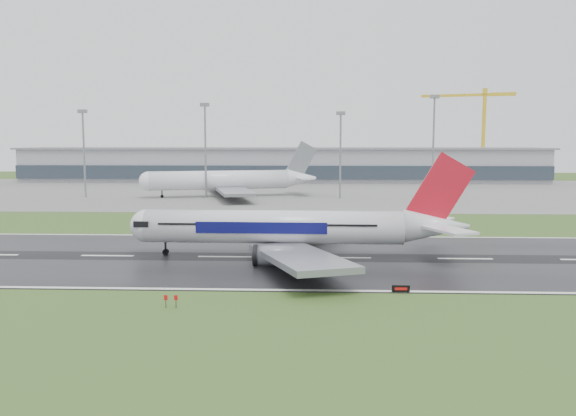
{
  "coord_description": "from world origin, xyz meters",
  "views": [
    {
      "loc": [
        14.8,
        -97.73,
        19.75
      ],
      "look_at": [
        10.15,
        12.0,
        7.0
      ],
      "focal_mm": 37.09,
      "sensor_mm": 36.0,
      "label": 1
    }
  ],
  "objects": [
    {
      "name": "floodmast_1",
      "position": [
        -62.39,
        100.0,
        14.2
      ],
      "size": [
        0.64,
        0.64,
        28.4
      ],
      "primitive_type": "cylinder",
      "color": "gray",
      "rests_on": "ground"
    },
    {
      "name": "apron",
      "position": [
        0.0,
        125.0,
        0.04
      ],
      "size": [
        400.0,
        130.0,
        0.08
      ],
      "primitive_type": "cube",
      "color": "slate",
      "rests_on": "ground"
    },
    {
      "name": "runway_sign",
      "position": [
        26.17,
        -22.34,
        0.52
      ],
      "size": [
        2.31,
        0.63,
        1.04
      ],
      "primitive_type": null,
      "rotation": [
        0.0,
        0.0,
        -0.16
      ],
      "color": "black",
      "rests_on": "ground"
    },
    {
      "name": "terminal",
      "position": [
        0.0,
        185.0,
        7.5
      ],
      "size": [
        240.0,
        36.0,
        15.0
      ],
      "primitive_type": "cube",
      "color": "gray",
      "rests_on": "ground"
    },
    {
      "name": "floodmast_4",
      "position": [
        54.15,
        100.0,
        16.44
      ],
      "size": [
        0.64,
        0.64,
        32.88
      ],
      "primitive_type": "cylinder",
      "color": "gray",
      "rests_on": "ground"
    },
    {
      "name": "ground",
      "position": [
        0.0,
        0.0,
        0.0
      ],
      "size": [
        520.0,
        520.0,
        0.0
      ],
      "primitive_type": "plane",
      "color": "#32511D",
      "rests_on": "ground"
    },
    {
      "name": "runway",
      "position": [
        0.0,
        0.0,
        0.05
      ],
      "size": [
        400.0,
        45.0,
        0.1
      ],
      "primitive_type": "cube",
      "color": "black",
      "rests_on": "ground"
    },
    {
      "name": "floodmast_2",
      "position": [
        -21.18,
        100.0,
        15.24
      ],
      "size": [
        0.64,
        0.64,
        30.47
      ],
      "primitive_type": "cylinder",
      "color": "gray",
      "rests_on": "ground"
    },
    {
      "name": "parked_airliner",
      "position": [
        -14.8,
        105.34,
        9.22
      ],
      "size": [
        75.5,
        72.48,
        18.29
      ],
      "primitive_type": null,
      "rotation": [
        0.0,
        0.0,
        0.27
      ],
      "color": "white",
      "rests_on": "apron"
    },
    {
      "name": "floodmast_3",
      "position": [
        23.77,
        100.0,
        13.8
      ],
      "size": [
        0.64,
        0.64,
        27.59
      ],
      "primitive_type": "cylinder",
      "color": "gray",
      "rests_on": "ground"
    },
    {
      "name": "main_airliner",
      "position": [
        12.21,
        0.96,
        8.49
      ],
      "size": [
        57.72,
        55.06,
        16.79
      ],
      "primitive_type": null,
      "rotation": [
        0.0,
        0.0,
        -0.02
      ],
      "color": "silver",
      "rests_on": "runway"
    },
    {
      "name": "tower_crane",
      "position": [
        98.31,
        200.0,
        22.14
      ],
      "size": [
        43.35,
        16.48,
        44.29
      ],
      "primitive_type": null,
      "rotation": [
        0.0,
        0.0,
        -0.32
      ],
      "color": "yellow",
      "rests_on": "ground"
    }
  ]
}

